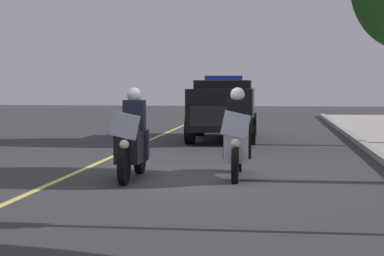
# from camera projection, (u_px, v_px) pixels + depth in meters

# --- Properties ---
(ground_plane) EXTENTS (80.00, 80.00, 0.00)m
(ground_plane) POSITION_uv_depth(u_px,v_px,m) (186.00, 178.00, 12.16)
(ground_plane) COLOR #333335
(lane_stripe_center) EXTENTS (48.00, 0.12, 0.01)m
(lane_stripe_center) POSITION_uv_depth(u_px,v_px,m) (68.00, 176.00, 12.47)
(lane_stripe_center) COLOR #E0D14C
(lane_stripe_center) RESTS_ON ground
(police_motorcycle_lead_left) EXTENTS (2.14, 0.57, 1.72)m
(police_motorcycle_lead_left) POSITION_uv_depth(u_px,v_px,m) (132.00, 142.00, 12.07)
(police_motorcycle_lead_left) COLOR black
(police_motorcycle_lead_left) RESTS_ON ground
(police_motorcycle_lead_right) EXTENTS (2.14, 0.57, 1.72)m
(police_motorcycle_lead_right) POSITION_uv_depth(u_px,v_px,m) (237.00, 141.00, 12.28)
(police_motorcycle_lead_right) COLOR black
(police_motorcycle_lead_right) RESTS_ON ground
(police_suv) EXTENTS (4.95, 2.17, 2.05)m
(police_suv) POSITION_uv_depth(u_px,v_px,m) (224.00, 107.00, 20.49)
(police_suv) COLOR black
(police_suv) RESTS_ON ground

